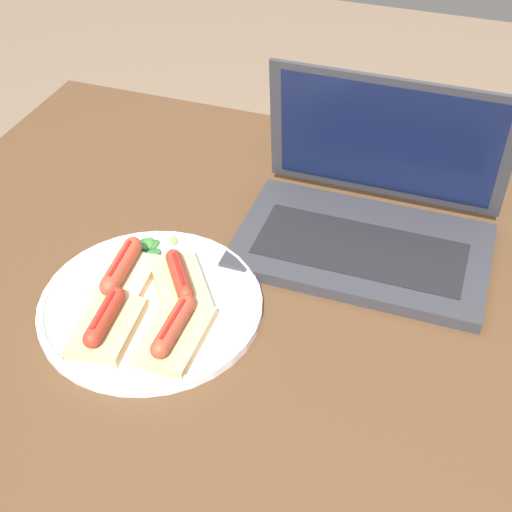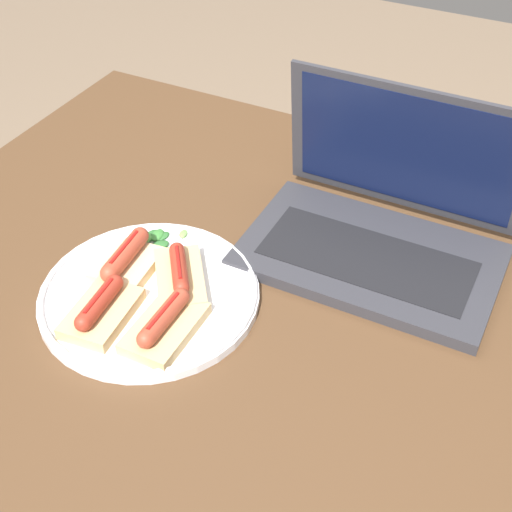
% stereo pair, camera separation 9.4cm
% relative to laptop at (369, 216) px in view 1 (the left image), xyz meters
% --- Properties ---
extents(desk, '(1.23, 0.90, 0.75)m').
position_rel_laptop_xyz_m(desk, '(-0.07, -0.15, -0.11)').
color(desk, '#4C331E').
rests_on(desk, ground_plane).
extents(laptop, '(0.36, 0.25, 0.22)m').
position_rel_laptop_xyz_m(laptop, '(0.00, 0.00, 0.00)').
color(laptop, '#2D2D33').
rests_on(laptop, desk).
extents(plate, '(0.30, 0.30, 0.02)m').
position_rel_laptop_xyz_m(plate, '(-0.24, -0.24, -0.03)').
color(plate, silver).
rests_on(plate, desk).
extents(sausage_toast_left, '(0.12, 0.13, 0.04)m').
position_rel_laptop_xyz_m(sausage_toast_left, '(-0.21, -0.21, -0.01)').
color(sausage_toast_left, tan).
rests_on(sausage_toast_left, plate).
extents(sausage_toast_middle, '(0.08, 0.11, 0.04)m').
position_rel_laptop_xyz_m(sausage_toast_middle, '(-0.26, -0.31, -0.01)').
color(sausage_toast_middle, tan).
rests_on(sausage_toast_middle, plate).
extents(sausage_toast_right, '(0.07, 0.12, 0.04)m').
position_rel_laptop_xyz_m(sausage_toast_right, '(-0.18, -0.29, -0.01)').
color(sausage_toast_right, tan).
rests_on(sausage_toast_right, plate).
extents(sausage_toast_extra, '(0.08, 0.11, 0.04)m').
position_rel_laptop_xyz_m(sausage_toast_extra, '(-0.29, -0.22, -0.01)').
color(sausage_toast_extra, '#D6B784').
rests_on(sausage_toast_extra, plate).
extents(salad_pile, '(0.06, 0.07, 0.01)m').
position_rel_laptop_xyz_m(salad_pile, '(-0.29, -0.14, -0.03)').
color(salad_pile, '#2D662D').
rests_on(salad_pile, plate).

